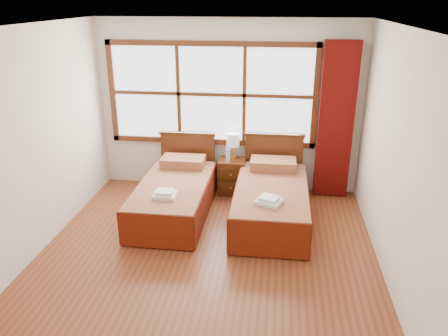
# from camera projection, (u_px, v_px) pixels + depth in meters

# --- Properties ---
(floor) EXTENTS (4.50, 4.50, 0.00)m
(floor) POSITION_uv_depth(u_px,v_px,m) (204.00, 264.00, 5.03)
(floor) COLOR brown
(floor) RESTS_ON ground
(ceiling) EXTENTS (4.50, 4.50, 0.00)m
(ceiling) POSITION_uv_depth(u_px,v_px,m) (200.00, 27.00, 4.08)
(ceiling) COLOR white
(ceiling) RESTS_ON wall_back
(wall_back) EXTENTS (4.00, 0.00, 4.00)m
(wall_back) POSITION_uv_depth(u_px,v_px,m) (228.00, 107.00, 6.63)
(wall_back) COLOR silver
(wall_back) RESTS_ON floor
(wall_left) EXTENTS (0.00, 4.50, 4.50)m
(wall_left) POSITION_uv_depth(u_px,v_px,m) (23.00, 150.00, 4.79)
(wall_left) COLOR silver
(wall_left) RESTS_ON floor
(wall_right) EXTENTS (0.00, 4.50, 4.50)m
(wall_right) POSITION_uv_depth(u_px,v_px,m) (401.00, 167.00, 4.31)
(wall_right) COLOR silver
(wall_right) RESTS_ON floor
(window) EXTENTS (3.16, 0.06, 1.56)m
(window) POSITION_uv_depth(u_px,v_px,m) (211.00, 94.00, 6.55)
(window) COLOR white
(window) RESTS_ON wall_back
(curtain) EXTENTS (0.50, 0.16, 2.30)m
(curtain) POSITION_uv_depth(u_px,v_px,m) (336.00, 122.00, 6.36)
(curtain) COLOR #5D0B09
(curtain) RESTS_ON wall_back
(bed_left) EXTENTS (0.95, 1.97, 0.91)m
(bed_left) POSITION_uv_depth(u_px,v_px,m) (175.00, 195.00, 6.11)
(bed_left) COLOR #43240E
(bed_left) RESTS_ON floor
(bed_right) EXTENTS (0.98, 2.00, 0.94)m
(bed_right) POSITION_uv_depth(u_px,v_px,m) (271.00, 200.00, 5.94)
(bed_right) COLOR #43240E
(bed_right) RESTS_ON floor
(nightstand) EXTENTS (0.41, 0.41, 0.54)m
(nightstand) POSITION_uv_depth(u_px,v_px,m) (232.00, 176.00, 6.76)
(nightstand) COLOR #502611
(nightstand) RESTS_ON floor
(towels_left) EXTENTS (0.29, 0.26, 0.08)m
(towels_left) POSITION_uv_depth(u_px,v_px,m) (165.00, 194.00, 5.56)
(towels_left) COLOR white
(towels_left) RESTS_ON bed_left
(towels_right) EXTENTS (0.37, 0.34, 0.09)m
(towels_right) POSITION_uv_depth(u_px,v_px,m) (269.00, 200.00, 5.34)
(towels_right) COLOR white
(towels_right) RESTS_ON bed_right
(lamp) EXTENTS (0.20, 0.20, 0.39)m
(lamp) POSITION_uv_depth(u_px,v_px,m) (233.00, 141.00, 6.67)
(lamp) COLOR gold
(lamp) RESTS_ON nightstand
(bottle_near) EXTENTS (0.06, 0.06, 0.23)m
(bottle_near) POSITION_uv_depth(u_px,v_px,m) (228.00, 154.00, 6.59)
(bottle_near) COLOR #ADCFDF
(bottle_near) RESTS_ON nightstand
(bottle_far) EXTENTS (0.06, 0.06, 0.24)m
(bottle_far) POSITION_uv_depth(u_px,v_px,m) (228.00, 155.00, 6.53)
(bottle_far) COLOR #ADCFDF
(bottle_far) RESTS_ON nightstand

